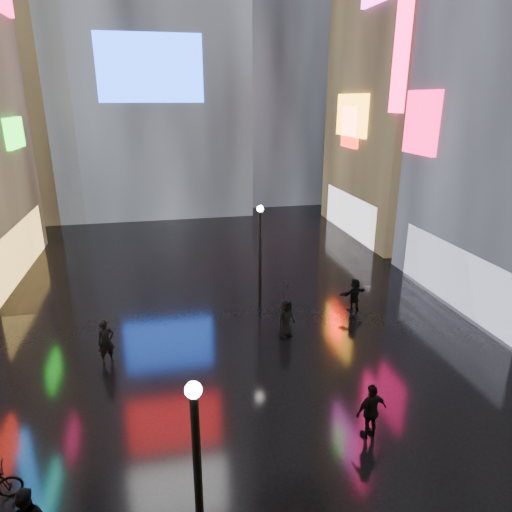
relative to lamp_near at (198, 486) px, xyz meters
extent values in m
plane|color=black|center=(2.54, 14.80, -2.94)|extent=(140.00, 140.00, 0.00)
cube|color=#FFC659|center=(-8.56, 20.80, -1.44)|extent=(0.20, 10.00, 3.00)
cube|color=#19E219|center=(-8.31, 22.63, 4.97)|extent=(0.25, 3.00, 1.71)
cube|color=white|center=(13.64, 11.80, -1.44)|extent=(0.20, 9.00, 3.00)
cube|color=#FB0C4F|center=(13.39, 15.93, 5.64)|extent=(0.25, 2.99, 3.26)
cube|color=#FB0C4F|center=(13.39, 18.80, 11.06)|extent=(0.25, 1.40, 10.00)
cube|color=black|center=(18.54, 24.80, 11.06)|extent=(10.00, 12.00, 28.00)
cube|color=white|center=(13.64, 24.80, -1.44)|extent=(0.20, 9.00, 3.00)
cube|color=orange|center=(13.39, 25.13, 5.71)|extent=(0.25, 4.92, 2.91)
cube|color=#FB1C0C|center=(13.39, 25.24, 4.90)|extent=(0.25, 2.63, 2.87)
cube|color=#194CFF|center=(-0.46, 31.70, 9.06)|extent=(8.00, 0.20, 5.00)
cube|color=black|center=(11.54, 40.80, 14.06)|extent=(12.00, 12.00, 34.00)
cube|color=black|center=(-11.46, 36.80, 10.06)|extent=(10.00, 10.00, 26.00)
cylinder|color=black|center=(0.00, 0.00, -0.44)|extent=(0.16, 0.16, 5.00)
sphere|color=white|center=(0.00, 0.00, 2.11)|extent=(0.30, 0.30, 0.30)
cylinder|color=black|center=(4.05, 13.08, -0.44)|extent=(0.16, 0.16, 5.00)
sphere|color=white|center=(4.05, 13.08, 2.11)|extent=(0.30, 0.30, 0.30)
imported|color=black|center=(5.43, 3.76, -2.04)|extent=(1.12, 0.65, 1.80)
imported|color=black|center=(4.60, 10.32, -2.08)|extent=(1.00, 0.87, 1.72)
imported|color=black|center=(8.52, 12.11, -2.13)|extent=(1.58, 0.88, 1.63)
imported|color=black|center=(-2.77, 9.70, -2.05)|extent=(0.77, 0.64, 1.79)
imported|color=black|center=(4.60, 10.32, -0.83)|extent=(1.04, 1.03, 0.79)
camera|label=1|loc=(-0.32, -6.69, 6.81)|focal=32.00mm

